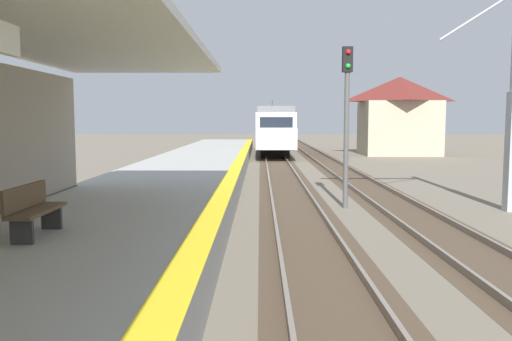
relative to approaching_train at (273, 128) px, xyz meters
name	(u,v)px	position (x,y,z in m)	size (l,w,h in m)	color
station_platform	(137,212)	(-4.40, -32.14, -1.73)	(5.00, 80.00, 0.91)	#A8A8A3
track_pair_nearest_platform	(294,203)	(0.00, -28.14, -2.13)	(2.34, 120.00, 0.16)	#4C3D2D
track_pair_middle	(394,204)	(3.40, -28.14, -2.13)	(2.34, 120.00, 0.16)	#4C3D2D
approaching_train	(273,128)	(0.00, 0.00, 0.00)	(2.93, 19.60, 4.76)	silver
rail_signal_post	(347,110)	(1.64, -28.79, 1.02)	(0.32, 0.34, 5.20)	#4C4C4C
catenary_pylon_far_side	(506,96)	(6.49, -29.34, 1.43)	(5.00, 0.40, 7.50)	#9EA3A8
platform_bench	(33,209)	(-5.01, -37.05, -0.80)	(0.45, 1.60, 0.88)	brown
distant_trackside_house	(399,114)	(10.30, -2.22, 1.16)	(6.60, 5.28, 6.40)	tan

